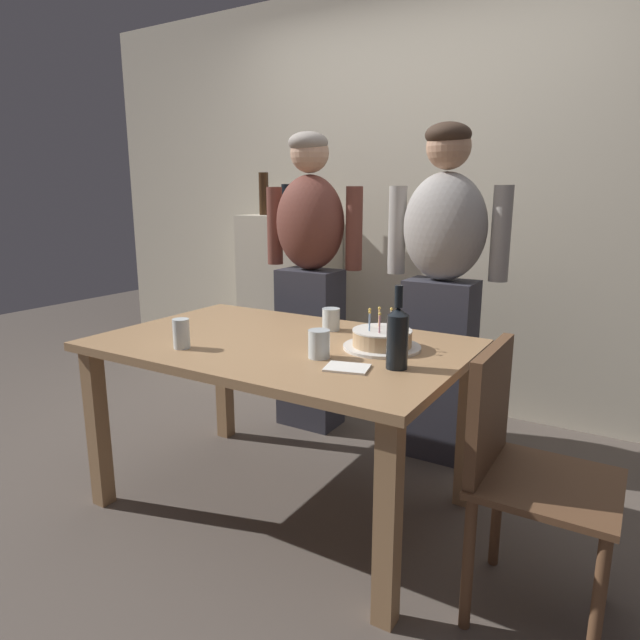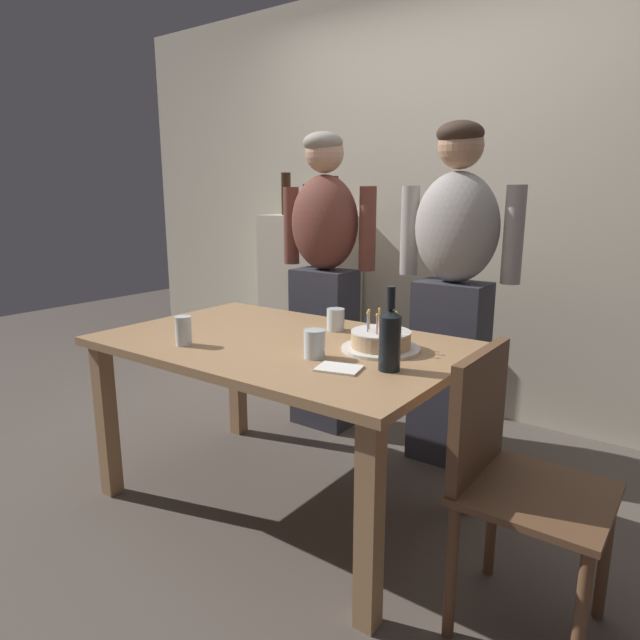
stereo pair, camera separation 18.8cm
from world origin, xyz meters
name	(u,v)px [view 1 (the left image)]	position (x,y,z in m)	size (l,w,h in m)	color
ground_plane	(283,502)	(0.00, 0.00, 0.00)	(10.00, 10.00, 0.00)	#564C44
back_wall	(422,200)	(0.00, 1.55, 1.30)	(5.20, 0.10, 2.60)	beige
dining_table	(281,364)	(0.00, 0.00, 0.64)	(1.50, 0.96, 0.74)	#A37A51
birthday_cake	(382,340)	(0.41, 0.11, 0.78)	(0.31, 0.31, 0.16)	white
water_glass_near	(319,344)	(0.26, -0.12, 0.79)	(0.08, 0.08, 0.11)	silver
water_glass_far	(331,319)	(0.08, 0.27, 0.79)	(0.08, 0.08, 0.10)	silver
water_glass_side	(181,334)	(-0.27, -0.29, 0.80)	(0.07, 0.07, 0.12)	silver
wine_bottle	(397,336)	(0.56, -0.09, 0.86)	(0.08, 0.08, 0.29)	black
napkin_stack	(347,368)	(0.41, -0.19, 0.74)	(0.15, 0.11, 0.01)	white
person_man_bearded	(310,278)	(-0.36, 0.81, 0.87)	(0.61, 0.27, 1.66)	#33333D
person_woman_cardigan	(442,290)	(0.40, 0.81, 0.87)	(0.61, 0.27, 1.66)	#33333D
dining_chair	(518,460)	(0.99, -0.12, 0.52)	(0.42, 0.42, 0.87)	brown
shelf_cabinet	(289,300)	(-0.87, 1.33, 0.61)	(0.69, 0.30, 1.48)	beige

